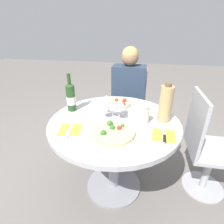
{
  "coord_description": "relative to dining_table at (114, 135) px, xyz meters",
  "views": [
    {
      "loc": [
        0.19,
        -1.15,
        1.36
      ],
      "look_at": [
        -0.01,
        -0.07,
        0.81
      ],
      "focal_mm": 28.0,
      "sensor_mm": 36.0,
      "label": 1
    }
  ],
  "objects": [
    {
      "name": "dining_table",
      "position": [
        0.0,
        0.0,
        0.0
      ],
      "size": [
        0.99,
        0.99,
        0.71
      ],
      "color": "gray",
      "rests_on": "ground_plane"
    },
    {
      "name": "tall_carafe",
      "position": [
        0.37,
        0.06,
        0.28
      ],
      "size": [
        0.09,
        0.09,
        0.29
      ],
      "color": "tan",
      "rests_on": "dining_table"
    },
    {
      "name": "wine_glass_back_left",
      "position": [
        -0.08,
        0.09,
        0.26
      ],
      "size": [
        0.07,
        0.07,
        0.16
      ],
      "color": "silver",
      "rests_on": "dining_table"
    },
    {
      "name": "wine_glass_center",
      "position": [
        -0.02,
        0.05,
        0.24
      ],
      "size": [
        0.07,
        0.07,
        0.14
      ],
      "color": "silver",
      "rests_on": "dining_table"
    },
    {
      "name": "wine_glass_front_right",
      "position": [
        0.04,
        0.01,
        0.26
      ],
      "size": [
        0.07,
        0.07,
        0.16
      ],
      "color": "silver",
      "rests_on": "dining_table"
    },
    {
      "name": "sugar_shaker",
      "position": [
        0.22,
        -0.01,
        0.21
      ],
      "size": [
        0.06,
        0.06,
        0.14
      ],
      "color": "silver",
      "rests_on": "dining_table"
    },
    {
      "name": "seated_diner",
      "position": [
        0.04,
        0.69,
        -0.05
      ],
      "size": [
        0.37,
        0.45,
        1.16
      ],
      "rotation": [
        0.0,
        0.0,
        3.14
      ],
      "color": "#28384C",
      "rests_on": "ground_plane"
    },
    {
      "name": "place_setting_left",
      "position": [
        -0.28,
        -0.2,
        0.15
      ],
      "size": [
        0.17,
        0.19,
        0.01
      ],
      "color": "yellow",
      "rests_on": "dining_table"
    },
    {
      "name": "wine_glass_front_left",
      "position": [
        -0.08,
        0.01,
        0.26
      ],
      "size": [
        0.07,
        0.07,
        0.15
      ],
      "color": "silver",
      "rests_on": "dining_table"
    },
    {
      "name": "ground_plane",
      "position": [
        0.0,
        0.0,
        -0.57
      ],
      "size": [
        12.0,
        12.0,
        0.0
      ],
      "primitive_type": "plane",
      "color": "slate",
      "rests_on": "ground"
    },
    {
      "name": "chair_empty_side",
      "position": [
        0.75,
        0.13,
        -0.13
      ],
      "size": [
        0.4,
        0.4,
        0.91
      ],
      "rotation": [
        0.0,
        0.0,
        -1.57
      ],
      "color": "#ADADB2",
      "rests_on": "ground_plane"
    },
    {
      "name": "chair_behind_diner",
      "position": [
        0.04,
        0.84,
        -0.13
      ],
      "size": [
        0.4,
        0.4,
        0.91
      ],
      "rotation": [
        0.0,
        0.0,
        3.14
      ],
      "color": "#ADADB2",
      "rests_on": "ground_plane"
    },
    {
      "name": "pizza_small_far",
      "position": [
        -0.03,
        0.29,
        0.16
      ],
      "size": [
        0.27,
        0.27,
        0.05
      ],
      "color": "#E5C17F",
      "rests_on": "dining_table"
    },
    {
      "name": "wine_glass_back_right",
      "position": [
        0.04,
        0.09,
        0.24
      ],
      "size": [
        0.08,
        0.08,
        0.14
      ],
      "color": "silver",
      "rests_on": "dining_table"
    },
    {
      "name": "place_setting_right",
      "position": [
        0.36,
        -0.15,
        0.15
      ],
      "size": [
        0.16,
        0.19,
        0.01
      ],
      "color": "yellow",
      "rests_on": "dining_table"
    },
    {
      "name": "wine_bottle",
      "position": [
        -0.38,
        0.11,
        0.26
      ],
      "size": [
        0.07,
        0.07,
        0.31
      ],
      "color": "#23471E",
      "rests_on": "dining_table"
    },
    {
      "name": "pizza_large",
      "position": [
        0.02,
        -0.18,
        0.15
      ],
      "size": [
        0.3,
        0.3,
        0.05
      ],
      "color": "#E5C17F",
      "rests_on": "dining_table"
    }
  ]
}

